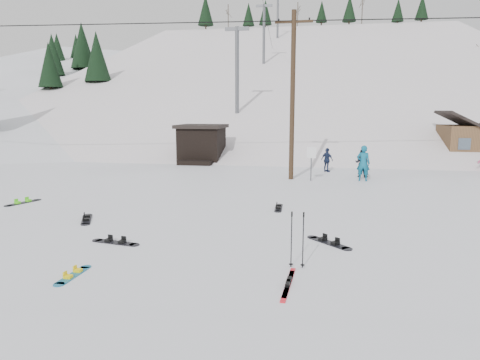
% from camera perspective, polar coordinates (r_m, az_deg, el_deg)
% --- Properties ---
extents(ground, '(200.00, 200.00, 0.00)m').
position_cam_1_polar(ground, '(10.92, -8.43, -11.23)').
color(ground, white).
rests_on(ground, ground).
extents(ski_slope, '(60.00, 85.24, 65.97)m').
position_cam_1_polar(ski_slope, '(66.67, 6.95, -4.45)').
color(ski_slope, white).
rests_on(ski_slope, ground).
extents(ridge_left, '(47.54, 95.03, 58.38)m').
position_cam_1_polar(ridge_left, '(71.36, -23.70, -3.44)').
color(ridge_left, white).
rests_on(ridge_left, ground).
extents(treeline_left, '(20.00, 64.00, 10.00)m').
position_cam_1_polar(treeline_left, '(62.25, -26.89, 4.82)').
color(treeline_left, black).
rests_on(treeline_left, ground).
extents(treeline_crest, '(50.00, 6.00, 10.00)m').
position_cam_1_polar(treeline_crest, '(95.82, 8.13, 6.97)').
color(treeline_crest, black).
rests_on(treeline_crest, ski_slope).
extents(utility_pole, '(2.00, 0.26, 9.00)m').
position_cam_1_polar(utility_pole, '(23.73, 7.02, 11.36)').
color(utility_pole, '#3A2819').
rests_on(utility_pole, ground).
extents(trail_sign, '(0.50, 0.09, 1.85)m').
position_cam_1_polar(trail_sign, '(23.40, 9.49, 2.97)').
color(trail_sign, '#595B60').
rests_on(trail_sign, ground).
extents(lift_hut, '(3.40, 4.10, 2.75)m').
position_cam_1_polar(lift_hut, '(31.83, -5.13, 4.88)').
color(lift_hut, black).
rests_on(lift_hut, ground).
extents(lift_tower_near, '(2.20, 0.36, 8.00)m').
position_cam_1_polar(lift_tower_near, '(40.55, -0.39, 15.06)').
color(lift_tower_near, '#595B60').
rests_on(lift_tower_near, ski_slope).
extents(lift_tower_mid, '(2.20, 0.36, 8.00)m').
position_cam_1_polar(lift_tower_mid, '(61.05, 3.21, 19.27)').
color(lift_tower_mid, '#595B60').
rests_on(lift_tower_mid, ski_slope).
extents(lift_tower_far, '(2.20, 0.36, 8.00)m').
position_cam_1_polar(lift_tower_far, '(81.81, 5.06, 21.33)').
color(lift_tower_far, '#595B60').
rests_on(lift_tower_far, ski_slope).
extents(cabin, '(5.39, 4.40, 3.77)m').
position_cam_1_polar(cabin, '(35.73, 29.22, 4.41)').
color(cabin, brown).
rests_on(cabin, ground).
extents(hero_snowboard, '(0.28, 1.33, 0.09)m').
position_cam_1_polar(hero_snowboard, '(10.91, -21.37, -11.68)').
color(hero_snowboard, '#17719A').
rests_on(hero_snowboard, ground).
extents(hero_skis, '(0.23, 1.92, 0.10)m').
position_cam_1_polar(hero_skis, '(9.78, 6.46, -13.51)').
color(hero_skis, red).
rests_on(hero_skis, ground).
extents(ski_poles, '(0.38, 0.10, 1.40)m').
position_cam_1_polar(ski_poles, '(10.57, 7.64, -7.82)').
color(ski_poles, black).
rests_on(ski_poles, ground).
extents(board_scatter_a, '(1.54, 0.50, 0.11)m').
position_cam_1_polar(board_scatter_a, '(13.04, -16.27, -7.94)').
color(board_scatter_a, black).
rests_on(board_scatter_a, ground).
extents(board_scatter_b, '(0.90, 1.51, 0.12)m').
position_cam_1_polar(board_scatter_b, '(16.00, -19.78, -4.92)').
color(board_scatter_b, black).
rests_on(board_scatter_b, ground).
extents(board_scatter_c, '(0.74, 1.55, 0.11)m').
position_cam_1_polar(board_scatter_c, '(19.88, -26.95, -2.67)').
color(board_scatter_c, black).
rests_on(board_scatter_c, ground).
extents(board_scatter_d, '(1.26, 1.25, 0.12)m').
position_cam_1_polar(board_scatter_d, '(12.76, 11.77, -8.13)').
color(board_scatter_d, black).
rests_on(board_scatter_d, ground).
extents(board_scatter_f, '(0.32, 1.48, 0.10)m').
position_cam_1_polar(board_scatter_f, '(16.87, 5.17, -3.69)').
color(board_scatter_f, black).
rests_on(board_scatter_f, ground).
extents(skier_teal, '(0.78, 0.58, 1.94)m').
position_cam_1_polar(skier_teal, '(24.04, 16.11, 2.17)').
color(skier_teal, '#0C5B79').
rests_on(skier_teal, ground).
extents(skier_dark, '(0.97, 0.88, 1.61)m').
position_cam_1_polar(skier_dark, '(25.47, 15.92, 2.19)').
color(skier_dark, black).
rests_on(skier_dark, ground).
extents(skier_navy, '(0.90, 0.83, 1.49)m').
position_cam_1_polar(skier_navy, '(27.09, 11.54, 2.64)').
color(skier_navy, '#1A2341').
rests_on(skier_navy, ground).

